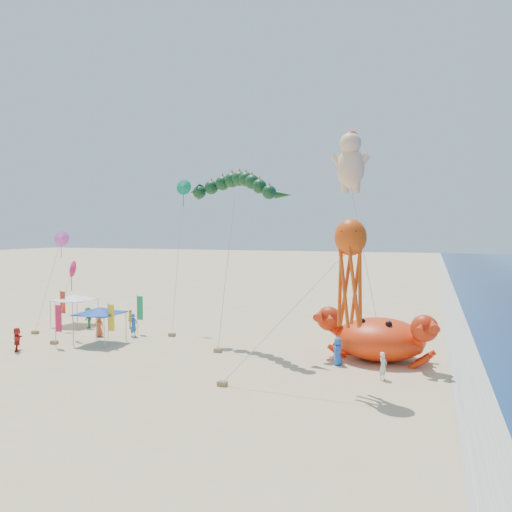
% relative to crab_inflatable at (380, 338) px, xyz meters
% --- Properties ---
extents(ground, '(320.00, 320.00, 0.00)m').
position_rel_crab_inflatable_xyz_m(ground, '(-6.82, -0.80, -1.49)').
color(ground, '#D1B784').
rests_on(ground, ground).
extents(foam_strip, '(320.00, 320.00, 0.00)m').
position_rel_crab_inflatable_xyz_m(foam_strip, '(5.18, -0.80, -1.48)').
color(foam_strip, silver).
rests_on(foam_strip, ground).
extents(crab_inflatable, '(7.69, 5.83, 3.37)m').
position_rel_crab_inflatable_xyz_m(crab_inflatable, '(0.00, 0.00, 0.00)').
color(crab_inflatable, red).
rests_on(crab_inflatable, ground).
extents(dragon_kite, '(9.33, 5.03, 12.26)m').
position_rel_crab_inflatable_xyz_m(dragon_kite, '(-10.45, 0.85, 9.74)').
color(dragon_kite, '#0E3318').
rests_on(dragon_kite, ground).
extents(cherub_kite, '(4.48, 6.17, 16.45)m').
position_rel_crab_inflatable_xyz_m(cherub_kite, '(-3.34, 9.01, 12.57)').
color(cherub_kite, '#FAC498').
rests_on(cherub_kite, ground).
extents(octopus_kite, '(7.63, 2.28, 8.94)m').
position_rel_crab_inflatable_xyz_m(octopus_kite, '(-0.91, -6.81, 5.11)').
color(octopus_kite, '#DC450B').
rests_on(octopus_kite, ground).
extents(canopy_blue, '(3.18, 3.18, 2.71)m').
position_rel_crab_inflatable_xyz_m(canopy_blue, '(-19.88, -1.94, 0.96)').
color(canopy_blue, gray).
rests_on(canopy_blue, ground).
extents(canopy_white, '(3.35, 3.35, 2.71)m').
position_rel_crab_inflatable_xyz_m(canopy_white, '(-26.53, 3.39, 0.96)').
color(canopy_white, gray).
rests_on(canopy_white, ground).
extents(feather_flags, '(9.10, 6.56, 3.20)m').
position_rel_crab_inflatable_xyz_m(feather_flags, '(-21.62, -0.54, 0.53)').
color(feather_flags, gray).
rests_on(feather_flags, ground).
extents(beachgoers, '(25.99, 11.60, 1.83)m').
position_rel_crab_inflatable_xyz_m(beachgoers, '(-19.03, 0.00, -0.64)').
color(beachgoers, blue).
rests_on(beachgoers, ground).
extents(small_kites, '(11.45, 9.80, 12.67)m').
position_rel_crab_inflatable_xyz_m(small_kites, '(-22.26, 2.00, 5.99)').
color(small_kites, '#0C8459').
rests_on(small_kites, ground).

